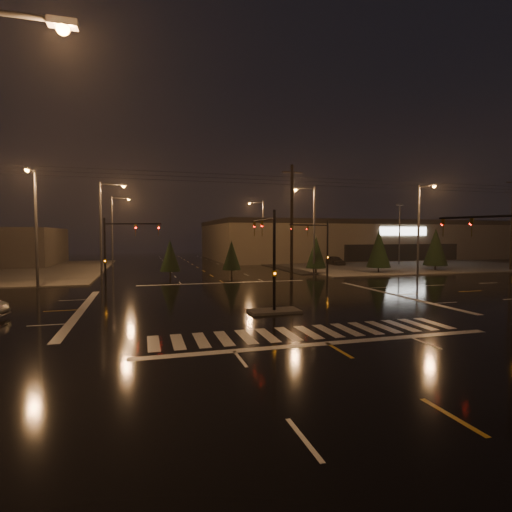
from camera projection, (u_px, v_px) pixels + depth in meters
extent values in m
plane|color=black|center=(256.00, 301.00, 27.25)|extent=(140.00, 140.00, 0.00)
cube|color=#4D4A44|center=(384.00, 263.00, 64.27)|extent=(36.00, 36.00, 0.12)
cube|color=#4D4A44|center=(274.00, 311.00, 23.40)|extent=(3.00, 1.60, 0.15)
cube|color=beige|center=(308.00, 332.00, 18.60)|extent=(15.00, 2.60, 0.01)
cube|color=beige|center=(327.00, 343.00, 16.68)|extent=(16.00, 0.50, 0.01)
cube|color=beige|center=(224.00, 283.00, 37.81)|extent=(16.00, 0.50, 0.01)
cube|color=black|center=(418.00, 263.00, 63.72)|extent=(50.00, 24.00, 0.08)
cube|color=#766654|center=(360.00, 240.00, 80.82)|extent=(60.00, 28.00, 7.00)
cube|color=black|center=(360.00, 224.00, 80.65)|extent=(60.20, 28.20, 0.80)
cube|color=white|center=(403.00, 231.00, 67.19)|extent=(9.00, 0.20, 1.40)
cube|color=black|center=(403.00, 252.00, 67.43)|extent=(22.00, 0.15, 2.80)
cylinder|color=black|center=(274.00, 261.00, 23.25)|extent=(0.18, 0.18, 6.00)
cylinder|color=black|center=(263.00, 220.00, 25.28)|extent=(0.12, 4.50, 0.12)
imported|color=#594707|center=(254.00, 222.00, 27.22)|extent=(0.16, 0.20, 1.00)
cube|color=#594707|center=(274.00, 273.00, 23.28)|extent=(0.25, 0.18, 0.35)
cylinder|color=black|center=(327.00, 250.00, 40.05)|extent=(0.18, 0.18, 6.00)
cylinder|color=black|center=(309.00, 225.00, 38.45)|extent=(4.74, 1.82, 0.12)
imported|color=#594707|center=(292.00, 225.00, 37.14)|extent=(0.24, 0.22, 1.00)
cube|color=#594707|center=(327.00, 257.00, 40.08)|extent=(0.25, 0.18, 0.35)
cylinder|color=black|center=(105.00, 253.00, 34.30)|extent=(0.18, 0.18, 6.00)
cylinder|color=black|center=(133.00, 224.00, 33.99)|extent=(4.74, 1.82, 0.12)
imported|color=#594707|center=(159.00, 224.00, 33.83)|extent=(0.24, 0.22, 1.00)
cube|color=#594707|center=(105.00, 261.00, 34.33)|extent=(0.25, 0.18, 0.35)
cylinder|color=black|center=(475.00, 217.00, 21.37)|extent=(1.48, 3.80, 0.12)
imported|color=#594707|center=(443.00, 219.00, 22.83)|extent=(0.22, 0.24, 1.00)
cylinder|color=#38383A|center=(12.00, 14.00, 9.51)|extent=(2.40, 0.14, 0.14)
cube|color=#38383A|center=(63.00, 23.00, 9.81)|extent=(0.70, 0.30, 0.18)
sphere|color=orange|center=(63.00, 28.00, 9.82)|extent=(0.32, 0.32, 0.32)
cylinder|color=#38383A|center=(101.00, 231.00, 41.12)|extent=(0.24, 0.24, 10.00)
cylinder|color=#38383A|center=(112.00, 184.00, 41.20)|extent=(2.40, 0.14, 0.14)
cube|color=#38383A|center=(123.00, 185.00, 41.50)|extent=(0.70, 0.30, 0.18)
sphere|color=orange|center=(123.00, 186.00, 41.51)|extent=(0.32, 0.32, 0.32)
cylinder|color=#38383A|center=(112.00, 232.00, 56.49)|extent=(0.24, 0.24, 10.00)
cylinder|color=#38383A|center=(120.00, 198.00, 56.56)|extent=(2.40, 0.14, 0.14)
cube|color=#38383A|center=(129.00, 199.00, 56.87)|extent=(0.70, 0.30, 0.18)
sphere|color=orange|center=(129.00, 199.00, 56.87)|extent=(0.32, 0.32, 0.32)
cylinder|color=#38383A|center=(314.00, 231.00, 45.50)|extent=(0.24, 0.24, 10.00)
cylinder|color=#38383A|center=(305.00, 188.00, 44.92)|extent=(2.40, 0.14, 0.14)
cube|color=#38383A|center=(296.00, 188.00, 44.62)|extent=(0.70, 0.30, 0.18)
sphere|color=orange|center=(296.00, 190.00, 44.63)|extent=(0.32, 0.32, 0.32)
cylinder|color=#38383A|center=(263.00, 232.00, 64.71)|extent=(0.24, 0.24, 10.00)
cylinder|color=#38383A|center=(256.00, 202.00, 64.13)|extent=(2.40, 0.14, 0.14)
cube|color=#38383A|center=(249.00, 203.00, 63.83)|extent=(0.70, 0.30, 0.18)
sphere|color=orange|center=(249.00, 203.00, 63.83)|extent=(0.32, 0.32, 0.32)
cylinder|color=#38383A|center=(36.00, 230.00, 33.65)|extent=(0.24, 0.24, 10.00)
cylinder|color=#38383A|center=(31.00, 170.00, 32.24)|extent=(0.14, 2.40, 0.14)
cube|color=#38383A|center=(27.00, 168.00, 31.19)|extent=(0.30, 0.70, 0.18)
sphere|color=orange|center=(27.00, 170.00, 31.20)|extent=(0.32, 0.32, 0.32)
cylinder|color=#38383A|center=(418.00, 231.00, 44.05)|extent=(0.24, 0.24, 10.00)
cylinder|color=#38383A|center=(427.00, 186.00, 42.65)|extent=(0.14, 2.40, 0.14)
cube|color=#38383A|center=(434.00, 185.00, 41.60)|extent=(0.30, 0.70, 0.18)
sphere|color=orange|center=(434.00, 186.00, 41.60)|extent=(0.32, 0.32, 0.32)
cylinder|color=black|center=(292.00, 221.00, 42.57)|extent=(0.32, 0.32, 12.00)
cube|color=black|center=(292.00, 172.00, 42.30)|extent=(2.20, 0.12, 0.12)
cylinder|color=black|center=(512.00, 224.00, 50.78)|extent=(0.32, 0.32, 12.00)
cylinder|color=black|center=(316.00, 271.00, 46.55)|extent=(0.18, 0.18, 0.70)
cone|color=black|center=(316.00, 252.00, 46.44)|extent=(2.33, 2.33, 3.64)
cylinder|color=black|center=(378.00, 270.00, 47.62)|extent=(0.18, 0.18, 0.70)
cone|color=black|center=(379.00, 249.00, 47.49)|extent=(2.83, 2.83, 4.43)
cylinder|color=black|center=(435.00, 268.00, 50.77)|extent=(0.18, 0.18, 0.70)
cone|color=black|center=(436.00, 247.00, 50.63)|extent=(3.00, 3.00, 4.68)
cylinder|color=black|center=(170.00, 275.00, 42.27)|extent=(0.18, 0.18, 0.70)
cone|color=black|center=(170.00, 256.00, 42.16)|extent=(2.15, 2.15, 3.36)
cylinder|color=black|center=(232.00, 273.00, 44.11)|extent=(0.18, 0.18, 0.70)
cone|color=black|center=(232.00, 255.00, 44.01)|extent=(2.07, 2.07, 3.23)
imported|color=black|center=(336.00, 261.00, 59.57)|extent=(1.85, 4.25, 1.43)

